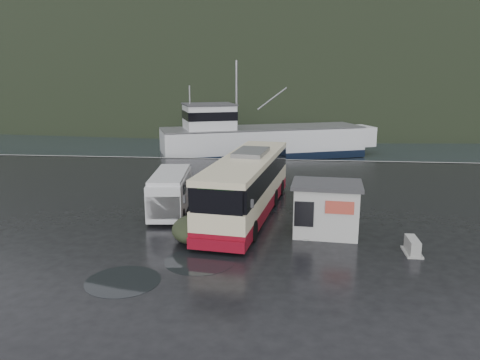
# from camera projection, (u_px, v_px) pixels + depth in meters

# --- Properties ---
(ground) EXTENTS (160.00, 160.00, 0.00)m
(ground) POSITION_uv_depth(u_px,v_px,m) (217.00, 228.00, 24.48)
(ground) COLOR black
(ground) RESTS_ON ground
(harbor_water) EXTENTS (300.00, 180.00, 0.02)m
(harbor_water) POSITION_uv_depth(u_px,v_px,m) (274.00, 101.00, 131.16)
(harbor_water) COLOR black
(harbor_water) RESTS_ON ground
(quay_edge) EXTENTS (160.00, 0.60, 1.50)m
(quay_edge) POSITION_uv_depth(u_px,v_px,m) (248.00, 159.00, 43.88)
(quay_edge) COLOR #999993
(quay_edge) RESTS_ON ground
(headland) EXTENTS (780.00, 540.00, 570.00)m
(headland) POSITION_uv_depth(u_px,v_px,m) (298.00, 87.00, 266.00)
(headland) COLOR black
(headland) RESTS_ON ground
(coach_bus) EXTENTS (4.89, 13.05, 3.60)m
(coach_bus) POSITION_uv_depth(u_px,v_px,m) (247.00, 214.00, 26.84)
(coach_bus) COLOR beige
(coach_bus) RESTS_ON ground
(white_van) EXTENTS (2.54, 5.90, 2.39)m
(white_van) POSITION_uv_depth(u_px,v_px,m) (171.00, 212.00, 27.29)
(white_van) COLOR silver
(white_van) RESTS_ON ground
(waste_bin_left) EXTENTS (1.03, 1.03, 1.30)m
(waste_bin_left) POSITION_uv_depth(u_px,v_px,m) (228.00, 230.00, 24.23)
(waste_bin_left) COLOR #187B15
(waste_bin_left) RESTS_ON ground
(waste_bin_right) EXTENTS (1.31, 1.31, 1.41)m
(waste_bin_right) POSITION_uv_depth(u_px,v_px,m) (330.00, 231.00, 23.98)
(waste_bin_right) COLOR #187B15
(waste_bin_right) RESTS_ON ground
(dome_tent) EXTENTS (2.53, 3.25, 1.17)m
(dome_tent) POSITION_uv_depth(u_px,v_px,m) (194.00, 240.00, 22.71)
(dome_tent) COLOR #272E1C
(dome_tent) RESTS_ON ground
(ticket_kiosk) EXTENTS (3.62, 2.88, 2.66)m
(ticket_kiosk) POSITION_uv_depth(u_px,v_px,m) (325.00, 234.00, 23.60)
(ticket_kiosk) COLOR #BABAB5
(ticket_kiosk) RESTS_ON ground
(jersey_barrier_a) EXTENTS (0.72, 1.42, 0.71)m
(jersey_barrier_a) POSITION_uv_depth(u_px,v_px,m) (412.00, 253.00, 21.09)
(jersey_barrier_a) COLOR #999993
(jersey_barrier_a) RESTS_ON ground
(jersey_barrier_b) EXTENTS (0.91, 1.58, 0.76)m
(jersey_barrier_b) POSITION_uv_depth(u_px,v_px,m) (309.00, 235.00, 23.39)
(jersey_barrier_b) COLOR #999993
(jersey_barrier_b) RESTS_ON ground
(fishing_trawler) EXTENTS (27.02, 14.84, 10.67)m
(fishing_trawler) POSITION_uv_depth(u_px,v_px,m) (263.00, 145.00, 52.81)
(fishing_trawler) COLOR silver
(fishing_trawler) RESTS_ON ground
(puddles) EXTENTS (7.46, 13.61, 0.01)m
(puddles) POSITION_uv_depth(u_px,v_px,m) (195.00, 250.00, 21.47)
(puddles) COLOR black
(puddles) RESTS_ON ground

